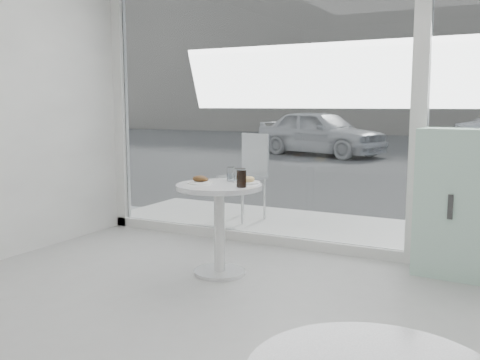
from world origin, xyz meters
The scene contains 12 objects.
storefront centered at (0.07, 3.00, 1.71)m, with size 5.00×0.14×3.00m.
main_table centered at (-0.50, 1.90, 0.55)m, with size 0.72×0.72×0.77m.
patio_deck centered at (0.00, 3.80, 0.03)m, with size 5.60×1.60×0.05m, color beige.
street centered at (0.00, 16.00, 0.00)m, with size 40.00×24.00×0.00m, color #3A3A3A.
mint_cabinet centered at (1.24, 2.78, 0.62)m, with size 0.59×0.42×1.23m.
patio_chair centered at (-1.21, 3.83, 0.64)m, with size 0.56×0.56×1.03m.
car_white centered at (-3.33, 12.62, 0.65)m, with size 1.54×3.82×1.30m, color silver.
plate_fritter centered at (-0.66, 1.87, 0.80)m, with size 0.22×0.22×0.07m.
plate_donut centered at (-0.33, 2.06, 0.79)m, with size 0.22×0.22×0.05m.
water_tumbler_a centered at (-0.51, 2.12, 0.82)m, with size 0.07×0.07×0.12m.
water_tumbler_b centered at (-0.43, 2.10, 0.82)m, with size 0.07×0.07×0.12m.
cola_glass centered at (-0.26, 1.84, 0.84)m, with size 0.08×0.08×0.15m.
Camera 1 is at (1.69, -1.91, 1.42)m, focal length 40.00 mm.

